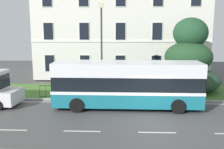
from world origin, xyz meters
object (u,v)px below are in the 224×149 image
at_px(evergreen_tree, 189,64).
at_px(street_lamp_post, 102,44).
at_px(litter_bin, 181,89).
at_px(georgian_townhouse, 121,18).
at_px(single_decker_bus, 127,84).

relative_size(evergreen_tree, street_lamp_post, 0.89).
xyz_separation_m(street_lamp_post, litter_bin, (6.22, 0.16, -3.53)).
bearing_deg(litter_bin, street_lamp_post, -178.51).
height_order(georgian_townhouse, litter_bin, georgian_townhouse).
relative_size(single_decker_bus, street_lamp_post, 1.40).
bearing_deg(litter_bin, evergreen_tree, 63.60).
distance_m(georgian_townhouse, single_decker_bus, 13.69).
bearing_deg(evergreen_tree, single_decker_bus, -137.21).
xyz_separation_m(evergreen_tree, single_decker_bus, (-5.38, -4.98, -0.75)).
bearing_deg(street_lamp_post, litter_bin, 1.49).
height_order(street_lamp_post, litter_bin, street_lamp_post).
height_order(georgian_townhouse, evergreen_tree, georgian_townhouse).
relative_size(evergreen_tree, single_decker_bus, 0.64).
bearing_deg(evergreen_tree, litter_bin, -116.40).
bearing_deg(georgian_townhouse, evergreen_tree, -52.54).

